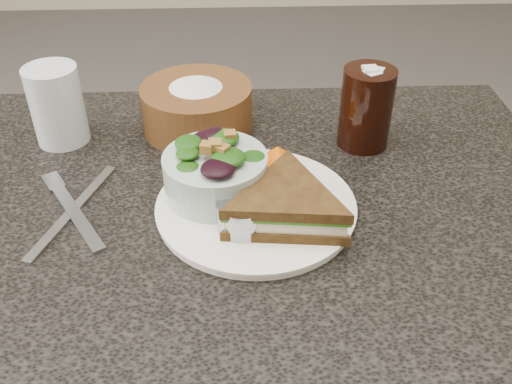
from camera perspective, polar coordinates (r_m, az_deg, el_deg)
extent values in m
cube|color=black|center=(1.02, -3.56, -18.64)|extent=(1.00, 0.70, 0.75)
cylinder|color=white|center=(0.74, 0.00, -1.52)|extent=(0.26, 0.26, 0.01)
cylinder|color=#969BA2|center=(0.69, -1.35, -2.29)|extent=(0.07, 0.07, 0.04)
cone|color=#EE5B00|center=(0.81, 2.18, 3.71)|extent=(0.09, 0.09, 0.03)
cube|color=#95989D|center=(0.77, -17.65, -2.08)|extent=(0.10, 0.16, 0.00)
cube|color=#A3A4A6|center=(0.78, -17.81, -1.76)|extent=(0.08, 0.20, 0.00)
cylinder|color=silver|center=(0.91, -19.29, 8.21)|extent=(0.09, 0.09, 0.12)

